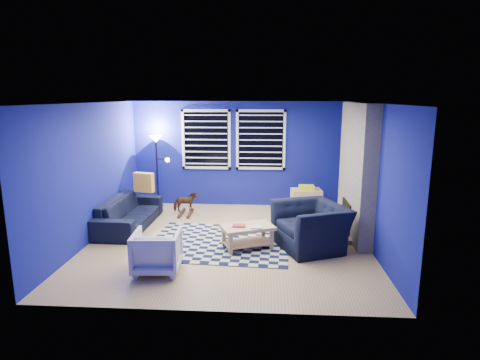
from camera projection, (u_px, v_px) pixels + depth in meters
The scene contains 18 objects.
floor at pixel (228, 240), 7.41m from camera, with size 5.00×5.00×0.00m, color tan.
ceiling at pixel (227, 103), 6.90m from camera, with size 5.00×5.00×0.00m, color white.
wall_back at pixel (238, 154), 9.60m from camera, with size 5.00×5.00×0.00m, color navy.
wall_left at pixel (92, 172), 7.31m from camera, with size 5.00×5.00×0.00m, color navy.
wall_right at pixel (370, 176), 7.00m from camera, with size 5.00×5.00×0.00m, color navy.
fireplace at pixel (356, 173), 7.51m from camera, with size 0.65×2.00×2.50m.
window_left at pixel (206, 140), 9.53m from camera, with size 1.17×0.06×1.42m.
window_right at pixel (261, 140), 9.45m from camera, with size 1.17×0.06×1.42m.
tv at pixel (345, 152), 8.92m from camera, with size 0.07×1.00×0.58m.
rug at pixel (220, 242), 7.29m from camera, with size 2.50×2.00×0.02m, color black.
sofa at pixel (130, 213), 8.13m from camera, with size 0.80×2.05×0.60m, color black.
armchair_big at pixel (311, 226), 6.99m from camera, with size 1.05×1.20×0.78m, color black.
armchair_bent at pixel (157, 251), 6.05m from camera, with size 0.69×0.71×0.64m, color gray.
rocking_horse at pixel (185, 202), 8.94m from camera, with size 0.52×0.24×0.44m, color #452716.
coffee_table at pixel (247, 232), 6.94m from camera, with size 1.01×0.81×0.44m.
cabinet at pixel (306, 201), 9.11m from camera, with size 0.70×0.51×0.64m.
floor_lamp at pixel (157, 149), 9.44m from camera, with size 0.46×0.29×1.70m.
throw_pillow at pixel (144, 182), 8.57m from camera, with size 0.44×0.13×0.41m, color gold.
Camera 1 is at (0.66, -6.99, 2.62)m, focal length 30.00 mm.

